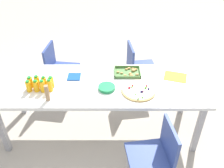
% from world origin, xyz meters
% --- Properties ---
extents(ground_plane, '(12.00, 12.00, 0.00)m').
position_xyz_m(ground_plane, '(0.00, 0.00, 0.00)').
color(ground_plane, '#B2A899').
extents(party_table, '(2.39, 0.83, 0.75)m').
position_xyz_m(party_table, '(0.00, 0.00, 0.69)').
color(party_table, silver).
rests_on(party_table, ground_plane).
extents(chair_far_left, '(0.45, 0.45, 0.83)m').
position_xyz_m(chair_far_left, '(-0.64, 0.74, 0.50)').
color(chair_far_left, '#33478C').
rests_on(chair_far_left, ground_plane).
extents(chair_near_right, '(0.46, 0.46, 0.83)m').
position_xyz_m(chair_near_right, '(0.55, -0.78, 0.50)').
color(chair_near_right, '#33478C').
rests_on(chair_near_right, ground_plane).
extents(chair_far_right, '(0.45, 0.45, 0.83)m').
position_xyz_m(chair_far_right, '(0.51, 0.78, 0.50)').
color(chair_far_right, '#33478C').
rests_on(chair_far_right, ground_plane).
extents(juice_bottle_0, '(0.06, 0.06, 0.14)m').
position_xyz_m(juice_bottle_0, '(-0.77, -0.13, 0.81)').
color(juice_bottle_0, '#FAAE14').
rests_on(juice_bottle_0, party_table).
extents(juice_bottle_1, '(0.06, 0.06, 0.14)m').
position_xyz_m(juice_bottle_1, '(-0.69, -0.13, 0.82)').
color(juice_bottle_1, '#FAAD14').
rests_on(juice_bottle_1, party_table).
extents(juice_bottle_2, '(0.06, 0.06, 0.15)m').
position_xyz_m(juice_bottle_2, '(-0.62, -0.13, 0.82)').
color(juice_bottle_2, '#FAAC14').
rests_on(juice_bottle_2, party_table).
extents(juice_bottle_3, '(0.06, 0.06, 0.15)m').
position_xyz_m(juice_bottle_3, '(-0.54, -0.12, 0.82)').
color(juice_bottle_3, '#FAAE14').
rests_on(juice_bottle_3, party_table).
extents(juice_bottle_4, '(0.06, 0.06, 0.14)m').
position_xyz_m(juice_bottle_4, '(-0.77, -0.06, 0.81)').
color(juice_bottle_4, '#FAAD14').
rests_on(juice_bottle_4, party_table).
extents(juice_bottle_5, '(0.06, 0.06, 0.15)m').
position_xyz_m(juice_bottle_5, '(-0.70, -0.05, 0.82)').
color(juice_bottle_5, '#F9AD14').
rests_on(juice_bottle_5, party_table).
extents(juice_bottle_6, '(0.05, 0.05, 0.14)m').
position_xyz_m(juice_bottle_6, '(-0.62, -0.05, 0.81)').
color(juice_bottle_6, '#FAAC14').
rests_on(juice_bottle_6, party_table).
extents(juice_bottle_7, '(0.06, 0.06, 0.14)m').
position_xyz_m(juice_bottle_7, '(-0.54, -0.06, 0.81)').
color(juice_bottle_7, '#F9AE14').
rests_on(juice_bottle_7, party_table).
extents(fruit_pizza, '(0.38, 0.38, 0.05)m').
position_xyz_m(fruit_pizza, '(0.43, -0.14, 0.76)').
color(fruit_pizza, tan).
rests_on(fruit_pizza, party_table).
extents(snack_tray, '(0.32, 0.24, 0.04)m').
position_xyz_m(snack_tray, '(0.33, 0.22, 0.76)').
color(snack_tray, '#477238').
rests_on(snack_tray, party_table).
extents(plate_stack, '(0.19, 0.19, 0.03)m').
position_xyz_m(plate_stack, '(0.08, -0.09, 0.77)').
color(plate_stack, '#1E8C4C').
rests_on(plate_stack, party_table).
extents(napkin_stack, '(0.15, 0.15, 0.01)m').
position_xyz_m(napkin_stack, '(-0.31, 0.13, 0.75)').
color(napkin_stack, '#194CA5').
rests_on(napkin_stack, party_table).
extents(cardboard_tube, '(0.04, 0.04, 0.18)m').
position_xyz_m(cardboard_tube, '(-0.54, -0.28, 0.84)').
color(cardboard_tube, '#9E7A56').
rests_on(cardboard_tube, party_table).
extents(paper_folder, '(0.31, 0.27, 0.01)m').
position_xyz_m(paper_folder, '(0.89, 0.14, 0.75)').
color(paper_folder, yellow).
rests_on(paper_folder, party_table).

